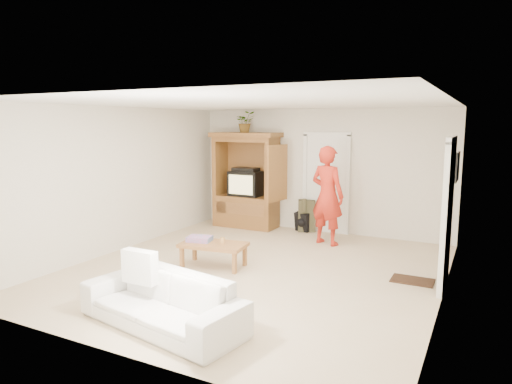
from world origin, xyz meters
TOP-DOWN VIEW (x-y plane):
  - floor at (0.00, 0.00)m, footprint 6.00×6.00m
  - ceiling at (0.00, 0.00)m, footprint 6.00×6.00m
  - wall_back at (0.00, 3.00)m, footprint 5.50×0.00m
  - wall_front at (0.00, -3.00)m, footprint 5.50×0.00m
  - wall_left at (-2.75, 0.00)m, footprint 0.00×6.00m
  - wall_right at (2.75, 0.00)m, footprint 0.00×6.00m
  - armoire at (-1.58, 2.66)m, footprint 1.82×1.14m
  - door_back at (0.15, 2.97)m, footprint 0.85×0.05m
  - doorway_right at (2.73, 0.60)m, footprint 0.05×0.90m
  - framed_picture at (2.73, 1.90)m, footprint 0.03×0.60m
  - doormat at (2.30, 0.60)m, footprint 0.60×0.40m
  - plant at (-1.60, 2.63)m, footprint 0.54×0.54m
  - man at (0.49, 2.03)m, footprint 0.79×0.63m
  - sofa at (-0.02, -2.27)m, footprint 2.15×1.14m
  - coffee_table at (-0.68, -0.15)m, footprint 1.11×0.70m
  - towel at (-0.95, -0.15)m, footprint 0.43×0.35m
  - candle at (-0.54, -0.10)m, footprint 0.08×0.08m
  - backpack_black at (-0.28, 2.79)m, footprint 0.37×0.28m
  - backpack_olive at (-0.23, 2.85)m, footprint 0.43×0.38m

SIDE VIEW (x-z plane):
  - floor at x=0.00m, z-range 0.00..0.00m
  - doormat at x=2.30m, z-range 0.00..0.02m
  - backpack_black at x=-0.28m, z-range 0.00..0.40m
  - sofa at x=-0.02m, z-range 0.00..0.60m
  - backpack_olive at x=-0.23m, z-range 0.00..0.68m
  - coffee_table at x=-0.68m, z-range 0.14..0.53m
  - towel at x=-0.95m, z-range 0.39..0.47m
  - candle at x=-0.54m, z-range 0.39..0.49m
  - armoire at x=-1.58m, z-range -0.14..1.96m
  - man at x=0.49m, z-range 0.00..1.89m
  - door_back at x=0.15m, z-range 0.00..2.04m
  - doorway_right at x=2.73m, z-range 0.00..2.04m
  - wall_back at x=0.00m, z-range -1.45..4.05m
  - wall_front at x=0.00m, z-range -1.45..4.05m
  - wall_left at x=-2.75m, z-range -1.70..4.30m
  - wall_right at x=2.75m, z-range -1.70..4.30m
  - framed_picture at x=2.73m, z-range 1.36..1.84m
  - plant at x=-1.60m, z-range 2.10..2.56m
  - ceiling at x=0.00m, z-range 2.60..2.60m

